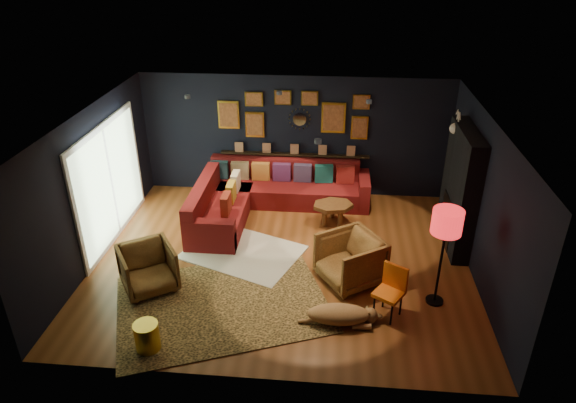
# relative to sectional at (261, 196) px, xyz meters

# --- Properties ---
(floor) EXTENTS (6.50, 6.50, 0.00)m
(floor) POSITION_rel_sectional_xyz_m (0.61, -1.81, -0.32)
(floor) COLOR brown
(floor) RESTS_ON ground
(room_walls) EXTENTS (6.50, 6.50, 6.50)m
(room_walls) POSITION_rel_sectional_xyz_m (0.61, -1.81, 1.27)
(room_walls) COLOR black
(room_walls) RESTS_ON ground
(sectional) EXTENTS (3.41, 2.69, 0.86)m
(sectional) POSITION_rel_sectional_xyz_m (0.00, 0.00, 0.00)
(sectional) COLOR maroon
(sectional) RESTS_ON ground
(ledge) EXTENTS (3.20, 0.12, 0.04)m
(ledge) POSITION_rel_sectional_xyz_m (0.61, 0.87, 0.60)
(ledge) COLOR black
(ledge) RESTS_ON room_walls
(gallery_wall) EXTENTS (3.15, 0.04, 1.02)m
(gallery_wall) POSITION_rel_sectional_xyz_m (0.60, 0.91, 1.48)
(gallery_wall) COLOR gold
(gallery_wall) RESTS_ON room_walls
(sunburst_mirror) EXTENTS (0.47, 0.16, 0.47)m
(sunburst_mirror) POSITION_rel_sectional_xyz_m (0.71, 0.91, 1.38)
(sunburst_mirror) COLOR silver
(sunburst_mirror) RESTS_ON room_walls
(fireplace) EXTENTS (0.31, 1.60, 2.20)m
(fireplace) POSITION_rel_sectional_xyz_m (3.71, -0.91, 0.70)
(fireplace) COLOR black
(fireplace) RESTS_ON ground
(deer_head) EXTENTS (0.50, 0.28, 0.45)m
(deer_head) POSITION_rel_sectional_xyz_m (3.75, -0.41, 1.73)
(deer_head) COLOR white
(deer_head) RESTS_ON fireplace
(sliding_door) EXTENTS (0.06, 2.80, 2.20)m
(sliding_door) POSITION_rel_sectional_xyz_m (-2.60, -1.21, 0.78)
(sliding_door) COLOR white
(sliding_door) RESTS_ON ground
(ceiling_spots) EXTENTS (3.30, 2.50, 0.06)m
(ceiling_spots) POSITION_rel_sectional_xyz_m (0.61, -1.01, 2.24)
(ceiling_spots) COLOR black
(ceiling_spots) RESTS_ON room_walls
(shag_rug) EXTENTS (2.35, 2.06, 0.03)m
(shag_rug) POSITION_rel_sectional_xyz_m (-0.11, -1.65, -0.31)
(shag_rug) COLOR white
(shag_rug) RESTS_ON ground
(leopard_rug) EXTENTS (3.76, 3.24, 0.02)m
(leopard_rug) POSITION_rel_sectional_xyz_m (-0.19, -3.11, -0.31)
(leopard_rug) COLOR tan
(leopard_rug) RESTS_ON ground
(coffee_table) EXTENTS (0.91, 0.75, 0.41)m
(coffee_table) POSITION_rel_sectional_xyz_m (1.48, -0.42, 0.03)
(coffee_table) COLOR brown
(coffee_table) RESTS_ON shag_rug
(pouf) EXTENTS (0.47, 0.47, 0.30)m
(pouf) POSITION_rel_sectional_xyz_m (-0.69, -0.31, -0.14)
(pouf) COLOR maroon
(pouf) RESTS_ON shag_rug
(armchair_left) EXTENTS (1.09, 1.08, 0.83)m
(armchair_left) POSITION_rel_sectional_xyz_m (-1.44, -2.81, 0.09)
(armchair_left) COLOR #BD7D38
(armchair_left) RESTS_ON ground
(armchair_right) EXTENTS (1.19, 1.20, 0.92)m
(armchair_right) POSITION_rel_sectional_xyz_m (1.78, -2.32, 0.14)
(armchair_right) COLOR #BD7D38
(armchair_right) RESTS_ON ground
(gold_stool) EXTENTS (0.34, 0.34, 0.43)m
(gold_stool) POSITION_rel_sectional_xyz_m (-1.01, -4.16, -0.11)
(gold_stool) COLOR gold
(gold_stool) RESTS_ON ground
(orange_chair) EXTENTS (0.54, 0.54, 0.82)m
(orange_chair) POSITION_rel_sectional_xyz_m (2.38, -3.09, 0.16)
(orange_chair) COLOR black
(orange_chair) RESTS_ON ground
(floor_lamp) EXTENTS (0.45, 0.45, 1.63)m
(floor_lamp) POSITION_rel_sectional_xyz_m (3.11, -2.74, 1.05)
(floor_lamp) COLOR black
(floor_lamp) RESTS_ON ground
(dog) EXTENTS (1.29, 0.68, 0.40)m
(dog) POSITION_rel_sectional_xyz_m (1.61, -3.38, -0.11)
(dog) COLOR #B87C52
(dog) RESTS_ON leopard_rug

